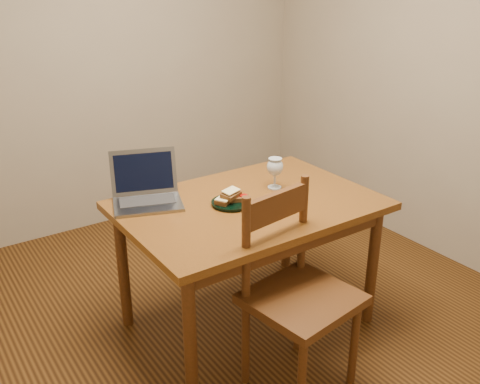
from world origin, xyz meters
TOP-DOWN VIEW (x-y plane):
  - floor at (0.00, 0.00)m, footprint 3.20×3.20m
  - back_wall at (0.00, 1.61)m, footprint 3.20×0.02m
  - right_wall at (1.61, 0.00)m, footprint 0.02×3.20m
  - table at (0.03, -0.11)m, footprint 1.30×0.90m
  - chair at (-0.05, -0.61)m, footprint 0.52×0.50m
  - plate at (-0.06, -0.09)m, footprint 0.21×0.21m
  - sandwich_cheese at (-0.09, -0.08)m, footprint 0.12×0.11m
  - sandwich_tomato at (-0.02, -0.10)m, footprint 0.12×0.10m
  - sandwich_top at (-0.06, -0.08)m, footprint 0.13×0.10m
  - milk_glass at (0.26, -0.03)m, footprint 0.09×0.09m
  - laptop at (-0.39, 0.21)m, footprint 0.43×0.41m

SIDE VIEW (x-z plane):
  - floor at x=0.00m, z-range -0.02..0.00m
  - chair at x=-0.05m, z-range 0.29..0.78m
  - table at x=0.03m, z-range 0.28..1.02m
  - plate at x=-0.06m, z-range 0.74..0.76m
  - sandwich_tomato at x=-0.02m, z-range 0.76..0.79m
  - sandwich_cheese at x=-0.09m, z-range 0.76..0.79m
  - sandwich_top at x=-0.06m, z-range 0.78..0.82m
  - laptop at x=-0.39m, z-range 0.68..0.93m
  - milk_glass at x=0.26m, z-range 0.74..0.91m
  - back_wall at x=0.00m, z-range 0.00..2.60m
  - right_wall at x=1.61m, z-range 0.00..2.60m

